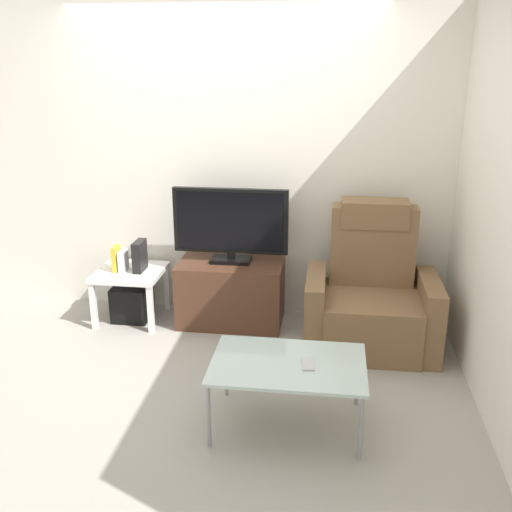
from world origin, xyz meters
TOP-DOWN VIEW (x-y plane):
  - ground_plane at (0.00, 0.00)m, footprint 6.40×6.40m
  - wall_back at (0.00, 1.13)m, footprint 6.40×0.06m
  - wall_side at (1.88, 0.00)m, footprint 0.06×4.48m
  - tv_stand at (0.09, 0.82)m, footprint 0.85×0.50m
  - television at (0.09, 0.84)m, footprint 0.92×0.20m
  - recliner_armchair at (1.21, 0.59)m, footprint 0.98×0.78m
  - side_table at (-0.75, 0.77)m, footprint 0.54×0.54m
  - subwoofer_box at (-0.75, 0.77)m, footprint 0.30×0.30m
  - book_leftmost at (-0.85, 0.75)m, footprint 0.04×0.13m
  - book_middle at (-0.80, 0.75)m, footprint 0.05×0.13m
  - game_console at (-0.66, 0.78)m, footprint 0.07×0.20m
  - coffee_table at (0.67, -0.57)m, footprint 0.90×0.60m
  - cell_phone at (0.78, -0.57)m, footprint 0.09×0.16m

SIDE VIEW (x-z plane):
  - ground_plane at x=0.00m, z-range 0.00..0.00m
  - subwoofer_box at x=-0.75m, z-range 0.00..0.30m
  - tv_stand at x=0.09m, z-range 0.00..0.53m
  - side_table at x=-0.75m, z-range 0.15..0.58m
  - recliner_armchair at x=1.21m, z-range -0.17..0.91m
  - coffee_table at x=0.67m, z-range 0.18..0.60m
  - cell_phone at x=0.78m, z-range 0.42..0.43m
  - book_middle at x=-0.80m, z-range 0.43..0.61m
  - book_leftmost at x=-0.85m, z-range 0.43..0.65m
  - game_console at x=-0.66m, z-range 0.43..0.69m
  - television at x=0.09m, z-range 0.54..1.15m
  - wall_back at x=0.00m, z-range 0.00..2.60m
  - wall_side at x=1.88m, z-range 0.00..2.60m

